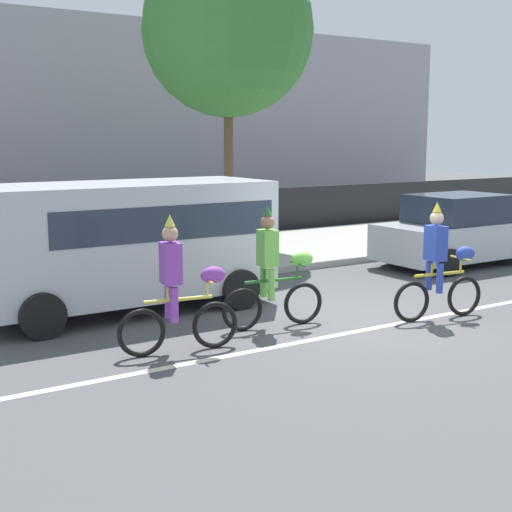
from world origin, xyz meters
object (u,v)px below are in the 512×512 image
(parade_cyclist_lime, at_px, (274,274))
(parade_cyclist_cobalt, at_px, (440,268))
(parked_van_silver, at_px, (127,236))
(parked_car_silver, at_px, (459,232))
(parade_cyclist_purple, at_px, (179,293))

(parade_cyclist_lime, distance_m, parade_cyclist_cobalt, 2.75)
(parade_cyclist_cobalt, relative_size, parked_van_silver, 0.38)
(parked_van_silver, bearing_deg, parked_car_silver, -0.39)
(parked_car_silver, bearing_deg, parade_cyclist_cobalt, -141.61)
(parked_car_silver, bearing_deg, parade_cyclist_lime, -161.41)
(parked_car_silver, bearing_deg, parade_cyclist_purple, -162.81)
(parked_van_silver, height_order, parked_car_silver, parked_van_silver)
(parade_cyclist_lime, xyz_separation_m, parked_car_silver, (6.69, 2.25, -0.06))
(parade_cyclist_purple, bearing_deg, parked_van_silver, 82.13)
(parade_cyclist_purple, height_order, parked_car_silver, parade_cyclist_purple)
(parked_van_silver, distance_m, parked_car_silver, 8.16)
(parade_cyclist_purple, relative_size, parade_cyclist_lime, 1.00)
(parade_cyclist_lime, relative_size, parked_van_silver, 0.38)
(parade_cyclist_purple, bearing_deg, parade_cyclist_cobalt, -8.34)
(parade_cyclist_purple, bearing_deg, parked_car_silver, 17.19)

